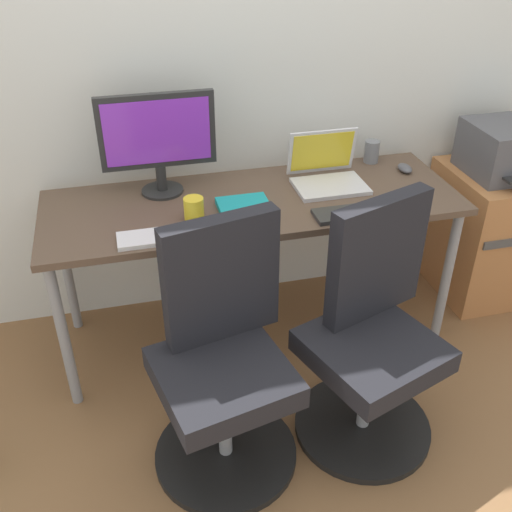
{
  "coord_description": "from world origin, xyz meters",
  "views": [
    {
      "loc": [
        -0.53,
        -2.19,
        1.88
      ],
      "look_at": [
        0.0,
        -0.05,
        0.47
      ],
      "focal_mm": 41.74,
      "sensor_mm": 36.0,
      "label": 1
    }
  ],
  "objects": [
    {
      "name": "mouse_by_monitor",
      "position": [
        0.75,
        0.11,
        0.74
      ],
      "size": [
        0.06,
        0.1,
        0.03
      ],
      "primitive_type": "ellipsoid",
      "color": "#515156",
      "rests_on": "desk"
    },
    {
      "name": "back_wall",
      "position": [
        0.0,
        0.39,
        1.3
      ],
      "size": [
        4.4,
        0.04,
        2.6
      ],
      "primitive_type": "cube",
      "color": "silver",
      "rests_on": "ground"
    },
    {
      "name": "notebook",
      "position": [
        -0.06,
        -0.06,
        0.74
      ],
      "size": [
        0.21,
        0.15,
        0.03
      ],
      "primitive_type": "cube",
      "color": "teal",
      "rests_on": "desk"
    },
    {
      "name": "mouse_by_laptop",
      "position": [
        0.6,
        -0.24,
        0.74
      ],
      "size": [
        0.06,
        0.1,
        0.03
      ],
      "primitive_type": "ellipsoid",
      "color": "#2D2D2D",
      "rests_on": "desk"
    },
    {
      "name": "side_cabinet",
      "position": [
        1.27,
        0.09,
        0.34
      ],
      "size": [
        0.48,
        0.53,
        0.67
      ],
      "color": "#B77542",
      "rests_on": "ground"
    },
    {
      "name": "coffee_mug",
      "position": [
        -0.27,
        -0.11,
        0.77
      ],
      "size": [
        0.08,
        0.08,
        0.09
      ],
      "primitive_type": "cylinder",
      "color": "yellow",
      "rests_on": "desk"
    },
    {
      "name": "keyboard_by_laptop",
      "position": [
        0.37,
        -0.23,
        0.73
      ],
      "size": [
        0.34,
        0.12,
        0.02
      ],
      "primitive_type": "cube",
      "color": "#2D2D2D",
      "rests_on": "desk"
    },
    {
      "name": "desk",
      "position": [
        0.0,
        0.0,
        0.66
      ],
      "size": [
        1.77,
        0.62,
        0.72
      ],
      "color": "brown",
      "rests_on": "ground"
    },
    {
      "name": "office_chair_right",
      "position": [
        0.3,
        -0.63,
        0.42
      ],
      "size": [
        0.56,
        0.56,
        0.94
      ],
      "color": "black",
      "rests_on": "ground"
    },
    {
      "name": "office_chair_left",
      "position": [
        -0.27,
        -0.63,
        0.42
      ],
      "size": [
        0.54,
        0.54,
        0.94
      ],
      "color": "black",
      "rests_on": "ground"
    },
    {
      "name": "ground_plane",
      "position": [
        0.0,
        0.0,
        0.0
      ],
      "size": [
        5.28,
        5.28,
        0.0
      ],
      "primitive_type": "plane",
      "color": "brown"
    },
    {
      "name": "open_laptop",
      "position": [
        0.35,
        0.08,
        0.78
      ],
      "size": [
        0.31,
        0.26,
        0.23
      ],
      "color": "silver",
      "rests_on": "desk"
    },
    {
      "name": "desktop_monitor",
      "position": [
        -0.36,
        0.17,
        0.97
      ],
      "size": [
        0.48,
        0.18,
        0.43
      ],
      "color": "#262626",
      "rests_on": "desk"
    },
    {
      "name": "keyboard_by_monitor",
      "position": [
        -0.41,
        -0.23,
        0.73
      ],
      "size": [
        0.34,
        0.12,
        0.02
      ],
      "primitive_type": "cube",
      "color": "silver",
      "rests_on": "desk"
    },
    {
      "name": "printer",
      "position": [
        1.27,
        0.09,
        0.79
      ],
      "size": [
        0.38,
        0.4,
        0.24
      ],
      "color": "#515156",
      "rests_on": "side_cabinet"
    },
    {
      "name": "pen_cup",
      "position": [
        0.64,
        0.25,
        0.78
      ],
      "size": [
        0.07,
        0.07,
        0.1
      ],
      "primitive_type": "cylinder",
      "color": "slate",
      "rests_on": "desk"
    }
  ]
}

